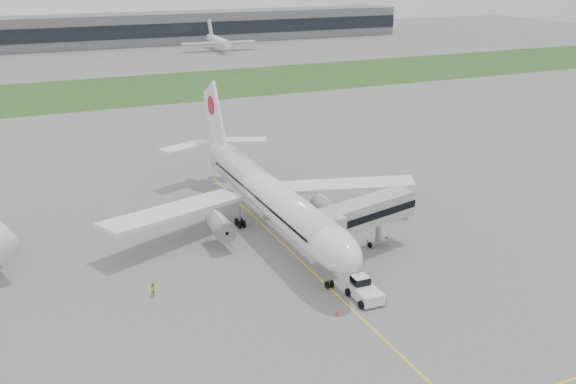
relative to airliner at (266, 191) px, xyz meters
name	(u,v)px	position (x,y,z in m)	size (l,w,h in m)	color
ground	(279,240)	(0.00, -4.87, -5.66)	(600.00, 600.00, 0.00)	gray
apron_markings	(294,255)	(0.00, -9.87, -5.66)	(70.00, 70.00, 0.04)	yellow
grass_strip	(121,91)	(0.00, 115.13, -5.65)	(600.00, 50.00, 0.02)	#2D511E
terminal_building	(74,32)	(0.00, 225.00, 1.34)	(320.00, 22.30, 14.00)	slate
airliner	(266,191)	(0.00, 0.00, 0.00)	(48.13, 53.95, 17.88)	white
pushback_tug	(364,290)	(2.45, -23.72, -4.57)	(3.20, 4.67, 2.37)	white
jet_bridge	(360,216)	(7.68, -13.48, -0.02)	(16.16, 8.23, 7.62)	#B4B3B6
safety_cone_left	(337,313)	(-2.21, -25.82, -5.35)	(0.45, 0.45, 0.62)	#D6440B
safety_cone_right	(370,291)	(3.73, -23.00, -5.38)	(0.40, 0.40, 0.55)	#D6440B
ground_crew_near	(371,294)	(2.94, -24.47, -4.87)	(0.58, 0.38, 1.59)	#A1DD24
ground_crew_far	(154,289)	(-19.46, -13.36, -4.76)	(0.88, 0.68, 1.80)	#C8D423
distant_aircraft_right	(219,51)	(55.41, 188.72, -5.66)	(32.43, 28.62, 12.40)	white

